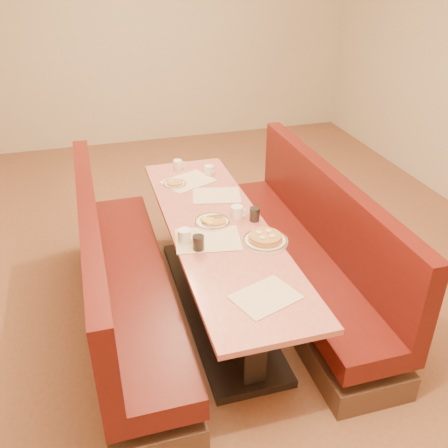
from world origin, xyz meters
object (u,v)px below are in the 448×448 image
object	(u,v)px
diner_table	(218,269)
soda_tumbler_near	(198,243)
coffee_mug_a	(237,212)
booth_right	(307,255)
booth_left	(122,286)
coffee_mug_d	(178,165)
pancake_plate	(265,239)
soda_tumbler_mid	(255,214)
coffee_mug_c	(209,170)
eggs_plate	(212,221)
coffee_mug_b	(185,236)

from	to	relation	value
diner_table	soda_tumbler_near	xyz separation A→B (m)	(-0.21, -0.27, 0.43)
coffee_mug_a	booth_right	bearing A→B (deg)	15.01
booth_left	coffee_mug_d	distance (m)	1.35
pancake_plate	soda_tumbler_mid	size ratio (longest dim) A/B	3.03
coffee_mug_a	coffee_mug_d	size ratio (longest dim) A/B	1.11
soda_tumbler_mid	coffee_mug_c	bearing A→B (deg)	97.01
coffee_mug_a	soda_tumbler_near	world-z (taller)	soda_tumbler_near
coffee_mug_c	soda_tumbler_near	bearing A→B (deg)	-123.91
booth_left	soda_tumbler_mid	size ratio (longest dim) A/B	24.17
pancake_plate	coffee_mug_c	distance (m)	1.21
booth_right	soda_tumbler_mid	distance (m)	0.63
eggs_plate	coffee_mug_b	distance (m)	0.32
booth_left	coffee_mug_b	bearing A→B (deg)	-18.32
booth_left	coffee_mug_a	world-z (taller)	booth_left
booth_left	soda_tumbler_mid	world-z (taller)	booth_left
coffee_mug_d	soda_tumbler_near	distance (m)	1.38
coffee_mug_b	soda_tumbler_mid	bearing A→B (deg)	37.99
booth_left	coffee_mug_c	size ratio (longest dim) A/B	23.21
pancake_plate	coffee_mug_a	distance (m)	0.39
eggs_plate	coffee_mug_a	xyz separation A→B (m)	(0.20, 0.03, 0.03)
booth_left	soda_tumbler_near	xyz separation A→B (m)	(0.52, -0.27, 0.44)
booth_left	soda_tumbler_near	size ratio (longest dim) A/B	23.46
booth_left	booth_right	bearing A→B (deg)	0.00
pancake_plate	soda_tumbler_mid	world-z (taller)	soda_tumbler_mid
diner_table	soda_tumbler_mid	xyz separation A→B (m)	(0.28, 0.01, 0.43)
coffee_mug_a	coffee_mug_c	bearing A→B (deg)	112.99
diner_table	pancake_plate	size ratio (longest dim) A/B	7.98
eggs_plate	coffee_mug_a	bearing A→B (deg)	7.19
coffee_mug_b	soda_tumbler_mid	distance (m)	0.58
coffee_mug_c	coffee_mug_d	distance (m)	0.31
booth_right	coffee_mug_b	xyz separation A→B (m)	(-1.01, -0.15, 0.44)
diner_table	eggs_plate	distance (m)	0.40
coffee_mug_b	coffee_mug_c	world-z (taller)	coffee_mug_b
coffee_mug_a	coffee_mug_d	world-z (taller)	coffee_mug_a
booth_left	booth_right	xyz separation A→B (m)	(1.46, 0.00, 0.00)
booth_right	coffee_mug_b	size ratio (longest dim) A/B	19.87
pancake_plate	soda_tumbler_near	xyz separation A→B (m)	(-0.46, 0.04, 0.03)
coffee_mug_a	coffee_mug_c	world-z (taller)	coffee_mug_a
pancake_plate	coffee_mug_c	size ratio (longest dim) A/B	2.91
diner_table	coffee_mug_b	world-z (taller)	coffee_mug_b
coffee_mug_d	pancake_plate	bearing A→B (deg)	-62.26
coffee_mug_a	coffee_mug_b	distance (m)	0.50
eggs_plate	soda_tumbler_mid	xyz separation A→B (m)	(0.31, -0.05, 0.04)
eggs_plate	coffee_mug_b	world-z (taller)	coffee_mug_b
eggs_plate	soda_tumbler_mid	size ratio (longest dim) A/B	2.54
coffee_mug_c	coffee_mug_a	bearing A→B (deg)	-105.94
booth_right	pancake_plate	xyz separation A→B (m)	(-0.48, -0.31, 0.41)
booth_right	soda_tumbler_mid	xyz separation A→B (m)	(-0.45, 0.01, 0.44)
booth_left	eggs_plate	bearing A→B (deg)	4.36
booth_right	coffee_mug_d	distance (m)	1.43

